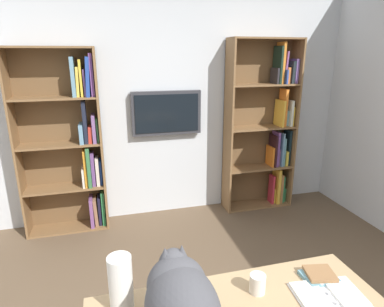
{
  "coord_description": "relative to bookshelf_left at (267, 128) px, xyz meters",
  "views": [
    {
      "loc": [
        0.66,
        1.47,
        1.88
      ],
      "look_at": [
        -0.02,
        -1.08,
        1.07
      ],
      "focal_mm": 30.48,
      "sensor_mm": 36.0,
      "label": 1
    }
  ],
  "objects": [
    {
      "name": "open_binder",
      "position": [
        0.92,
        2.43,
        -0.26
      ],
      "size": [
        0.35,
        0.25,
        0.02
      ],
      "color": "white",
      "rests_on": "desk"
    },
    {
      "name": "paper_towel_roll",
      "position": [
        1.9,
        2.25,
        -0.13
      ],
      "size": [
        0.11,
        0.11,
        0.27
      ],
      "primitive_type": "cylinder",
      "color": "white",
      "rests_on": "desk"
    },
    {
      "name": "wall_mounted_tv",
      "position": [
        1.23,
        -0.08,
        0.22
      ],
      "size": [
        0.79,
        0.07,
        0.5
      ],
      "color": "#333338"
    },
    {
      "name": "bookshelf_left",
      "position": [
        0.0,
        0.0,
        0.0
      ],
      "size": [
        0.86,
        0.28,
        2.06
      ],
      "color": "brown",
      "rests_on": "ground"
    },
    {
      "name": "bookshelf_right",
      "position": [
        2.28,
        0.0,
        -0.05
      ],
      "size": [
        0.85,
        0.28,
        1.95
      ],
      "color": "brown",
      "rests_on": "ground"
    },
    {
      "name": "desk_book_stack",
      "position": [
        0.88,
        2.31,
        -0.25
      ],
      "size": [
        0.17,
        0.16,
        0.04
      ],
      "color": "#6699A8",
      "rests_on": "desk"
    },
    {
      "name": "wall_back",
      "position": [
        1.24,
        -0.17,
        0.34
      ],
      "size": [
        4.52,
        0.06,
        2.7
      ],
      "primitive_type": "cube",
      "color": "silver",
      "rests_on": "ground"
    },
    {
      "name": "coffee_mug",
      "position": [
        1.25,
        2.31,
        -0.22
      ],
      "size": [
        0.08,
        0.08,
        0.1
      ],
      "primitive_type": "cylinder",
      "color": "white",
      "rests_on": "desk"
    },
    {
      "name": "cat",
      "position": [
        1.67,
        2.48,
        -0.09
      ],
      "size": [
        0.3,
        0.59,
        0.35
      ],
      "color": "#4C4C51",
      "rests_on": "desk"
    }
  ]
}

